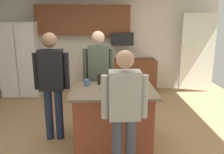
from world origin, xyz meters
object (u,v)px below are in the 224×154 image
object	(u,v)px
person_host_foreground	(52,79)
person_guest_by_door	(99,71)
microwave_over_range	(122,39)
glass_dark_ale	(100,80)
person_guest_left	(124,107)
kitchen_island	(113,117)
serving_tray	(114,87)
refrigerator	(21,59)
glass_short_whisky	(137,88)
mug_ceramic_white	(87,83)

from	to	relation	value
person_host_foreground	person_guest_by_door	world-z (taller)	person_host_foreground
microwave_over_range	glass_dark_ale	size ratio (longest dim) A/B	3.32
person_guest_left	person_guest_by_door	xyz separation A→B (m)	(-0.33, 1.59, 0.08)
kitchen_island	glass_dark_ale	bearing A→B (deg)	124.89
glass_dark_ale	serving_tray	distance (m)	0.34
person_guest_left	glass_dark_ale	bearing A→B (deg)	8.32
serving_tray	refrigerator	bearing A→B (deg)	131.10
person_guest_left	glass_short_whisky	distance (m)	0.68
mug_ceramic_white	serving_tray	bearing A→B (deg)	-20.42
glass_short_whisky	glass_dark_ale	xyz separation A→B (m)	(-0.56, 0.46, 0.01)
person_guest_by_door	mug_ceramic_white	distance (m)	0.60
kitchen_island	person_host_foreground	xyz separation A→B (m)	(-0.97, 0.22, 0.57)
kitchen_island	person_host_foreground	world-z (taller)	person_host_foreground
kitchen_island	person_guest_by_door	size ratio (longest dim) A/B	0.74
refrigerator	glass_short_whisky	bearing A→B (deg)	-47.38
glass_short_whisky	serving_tray	size ratio (longest dim) A/B	0.34
serving_tray	person_host_foreground	bearing A→B (deg)	170.75
glass_short_whisky	serving_tray	xyz separation A→B (m)	(-0.33, 0.22, -0.05)
microwave_over_range	glass_short_whisky	xyz separation A→B (m)	(-0.02, -2.92, -0.45)
glass_dark_ale	refrigerator	bearing A→B (deg)	130.83
kitchen_island	glass_dark_ale	world-z (taller)	glass_dark_ale
refrigerator	microwave_over_range	distance (m)	2.65
glass_dark_ale	mug_ceramic_white	bearing A→B (deg)	-160.53
person_host_foreground	person_guest_left	xyz separation A→B (m)	(1.08, -1.02, -0.09)
person_guest_left	microwave_over_range	bearing A→B (deg)	-11.62
refrigerator	mug_ceramic_white	world-z (taller)	refrigerator
microwave_over_range	person_host_foreground	xyz separation A→B (m)	(-1.35, -2.54, -0.41)
mug_ceramic_white	refrigerator	bearing A→B (deg)	126.85
serving_tray	person_guest_left	bearing A→B (deg)	-84.79
kitchen_island	person_guest_by_door	distance (m)	1.00
microwave_over_range	person_guest_by_door	size ratio (longest dim) A/B	0.32
refrigerator	glass_short_whisky	size ratio (longest dim) A/B	12.71
person_host_foreground	mug_ceramic_white	bearing A→B (deg)	12.64
microwave_over_range	mug_ceramic_white	size ratio (longest dim) A/B	4.33
mug_ceramic_white	serving_tray	size ratio (longest dim) A/B	0.29
person_guest_left	mug_ceramic_white	world-z (taller)	person_guest_left
refrigerator	serving_tray	xyz separation A→B (m)	(2.25, -2.58, 0.00)
person_guest_by_door	glass_dark_ale	xyz separation A→B (m)	(0.02, -0.50, -0.02)
mug_ceramic_white	kitchen_island	bearing A→B (deg)	-27.53
person_guest_left	serving_tray	world-z (taller)	person_guest_left
person_guest_by_door	serving_tray	world-z (taller)	person_guest_by_door
refrigerator	glass_dark_ale	bearing A→B (deg)	-49.17
kitchen_island	glass_dark_ale	distance (m)	0.65
person_guest_by_door	glass_dark_ale	distance (m)	0.50
person_guest_by_door	person_host_foreground	bearing A→B (deg)	-68.50
microwave_over_range	person_guest_left	world-z (taller)	person_guest_left
glass_short_whisky	glass_dark_ale	distance (m)	0.72
kitchen_island	person_host_foreground	size ratio (longest dim) A/B	0.74
glass_short_whisky	mug_ceramic_white	bearing A→B (deg)	153.26
person_guest_left	person_guest_by_door	bearing A→B (deg)	4.41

